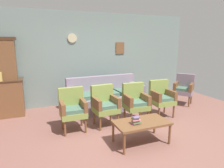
{
  "coord_description": "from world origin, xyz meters",
  "views": [
    {
      "loc": [
        -1.73,
        -3.2,
        1.85
      ],
      "look_at": [
        0.03,
        1.12,
        0.85
      ],
      "focal_mm": 31.81,
      "sensor_mm": 36.0,
      "label": 1
    }
  ],
  "objects_px": {
    "armchair_by_doorway": "(162,97)",
    "side_cabinet": "(0,98)",
    "wingback_chair_by_fireplace": "(184,88)",
    "armchair_row_middle": "(73,108)",
    "floral_couch": "(105,98)",
    "coffee_table": "(141,124)",
    "vase_on_cabinet": "(0,77)",
    "armchair_near_couch_end": "(135,101)",
    "book_stack_on_table": "(136,120)",
    "armchair_near_cabinet": "(105,104)"
  },
  "relations": [
    {
      "from": "armchair_near_cabinet",
      "to": "side_cabinet",
      "type": "bearing_deg",
      "value": 146.5
    },
    {
      "from": "coffee_table",
      "to": "vase_on_cabinet",
      "type": "bearing_deg",
      "value": 137.12
    },
    {
      "from": "vase_on_cabinet",
      "to": "armchair_near_cabinet",
      "type": "xyz_separation_m",
      "value": [
        2.16,
        -1.3,
        -0.54
      ]
    },
    {
      "from": "armchair_by_doorway",
      "to": "floral_couch",
      "type": "bearing_deg",
      "value": 138.56
    },
    {
      "from": "armchair_by_doorway",
      "to": "armchair_row_middle",
      "type": "bearing_deg",
      "value": -179.99
    },
    {
      "from": "side_cabinet",
      "to": "book_stack_on_table",
      "type": "xyz_separation_m",
      "value": [
        2.43,
        -2.56,
        0.02
      ]
    },
    {
      "from": "armchair_near_cabinet",
      "to": "coffee_table",
      "type": "xyz_separation_m",
      "value": [
        0.34,
        -1.02,
        -0.12
      ]
    },
    {
      "from": "armchair_by_doorway",
      "to": "wingback_chair_by_fireplace",
      "type": "distance_m",
      "value": 1.33
    },
    {
      "from": "side_cabinet",
      "to": "armchair_near_cabinet",
      "type": "xyz_separation_m",
      "value": [
        2.24,
        -1.48,
        0.03
      ]
    },
    {
      "from": "side_cabinet",
      "to": "wingback_chair_by_fireplace",
      "type": "height_order",
      "value": "side_cabinet"
    },
    {
      "from": "armchair_near_couch_end",
      "to": "book_stack_on_table",
      "type": "relative_size",
      "value": 5.5
    },
    {
      "from": "armchair_by_doorway",
      "to": "book_stack_on_table",
      "type": "bearing_deg",
      "value": -140.86
    },
    {
      "from": "armchair_near_couch_end",
      "to": "coffee_table",
      "type": "bearing_deg",
      "value": -112.56
    },
    {
      "from": "armchair_near_cabinet",
      "to": "book_stack_on_table",
      "type": "distance_m",
      "value": 1.1
    },
    {
      "from": "vase_on_cabinet",
      "to": "armchair_by_doorway",
      "type": "xyz_separation_m",
      "value": [
        3.68,
        -1.29,
        -0.54
      ]
    },
    {
      "from": "floral_couch",
      "to": "armchair_near_couch_end",
      "type": "bearing_deg",
      "value": -72.1
    },
    {
      "from": "armchair_near_couch_end",
      "to": "armchair_by_doorway",
      "type": "relative_size",
      "value": 1.0
    },
    {
      "from": "armchair_near_couch_end",
      "to": "coffee_table",
      "type": "height_order",
      "value": "armchair_near_couch_end"
    },
    {
      "from": "vase_on_cabinet",
      "to": "coffee_table",
      "type": "xyz_separation_m",
      "value": [
        2.5,
        -2.32,
        -0.66
      ]
    },
    {
      "from": "side_cabinet",
      "to": "floral_couch",
      "type": "bearing_deg",
      "value": -10.38
    },
    {
      "from": "armchair_row_middle",
      "to": "wingback_chair_by_fireplace",
      "type": "xyz_separation_m",
      "value": [
        3.44,
        0.56,
        0.0
      ]
    },
    {
      "from": "book_stack_on_table",
      "to": "floral_couch",
      "type": "bearing_deg",
      "value": 84.55
    },
    {
      "from": "floral_couch",
      "to": "coffee_table",
      "type": "relative_size",
      "value": 2.06
    },
    {
      "from": "floral_couch",
      "to": "armchair_near_cabinet",
      "type": "relative_size",
      "value": 2.29
    },
    {
      "from": "floral_couch",
      "to": "side_cabinet",
      "type": "bearing_deg",
      "value": 169.62
    },
    {
      "from": "armchair_row_middle",
      "to": "armchair_near_cabinet",
      "type": "distance_m",
      "value": 0.71
    },
    {
      "from": "armchair_by_doorway",
      "to": "book_stack_on_table",
      "type": "height_order",
      "value": "armchair_by_doorway"
    },
    {
      "from": "wingback_chair_by_fireplace",
      "to": "armchair_row_middle",
      "type": "bearing_deg",
      "value": -170.73
    },
    {
      "from": "armchair_near_couch_end",
      "to": "armchair_by_doorway",
      "type": "distance_m",
      "value": 0.79
    },
    {
      "from": "armchair_by_doorway",
      "to": "side_cabinet",
      "type": "bearing_deg",
      "value": 158.51
    },
    {
      "from": "side_cabinet",
      "to": "book_stack_on_table",
      "type": "bearing_deg",
      "value": -46.52
    },
    {
      "from": "armchair_by_doorway",
      "to": "vase_on_cabinet",
      "type": "bearing_deg",
      "value": 160.63
    },
    {
      "from": "floral_couch",
      "to": "armchair_row_middle",
      "type": "distance_m",
      "value": 1.5
    },
    {
      "from": "armchair_row_middle",
      "to": "book_stack_on_table",
      "type": "distance_m",
      "value": 1.41
    },
    {
      "from": "armchair_near_couch_end",
      "to": "wingback_chair_by_fireplace",
      "type": "bearing_deg",
      "value": 17.69
    },
    {
      "from": "armchair_near_cabinet",
      "to": "vase_on_cabinet",
      "type": "bearing_deg",
      "value": 149.02
    },
    {
      "from": "armchair_row_middle",
      "to": "wingback_chair_by_fireplace",
      "type": "height_order",
      "value": "same"
    },
    {
      "from": "armchair_row_middle",
      "to": "armchair_near_couch_end",
      "type": "bearing_deg",
      "value": -2.95
    },
    {
      "from": "armchair_by_doorway",
      "to": "wingback_chair_by_fireplace",
      "type": "relative_size",
      "value": 1.0
    },
    {
      "from": "armchair_row_middle",
      "to": "wingback_chair_by_fireplace",
      "type": "bearing_deg",
      "value": 9.27
    },
    {
      "from": "floral_couch",
      "to": "armchair_by_doorway",
      "type": "distance_m",
      "value": 1.52
    },
    {
      "from": "armchair_near_couch_end",
      "to": "wingback_chair_by_fireplace",
      "type": "xyz_separation_m",
      "value": [
        1.99,
        0.64,
        0.0
      ]
    },
    {
      "from": "side_cabinet",
      "to": "coffee_table",
      "type": "xyz_separation_m",
      "value": [
        2.58,
        -2.51,
        -0.09
      ]
    },
    {
      "from": "armchair_near_cabinet",
      "to": "armchair_near_couch_end",
      "type": "bearing_deg",
      "value": -5.54
    },
    {
      "from": "vase_on_cabinet",
      "to": "armchair_by_doorway",
      "type": "relative_size",
      "value": 0.24
    },
    {
      "from": "floral_couch",
      "to": "armchair_row_middle",
      "type": "xyz_separation_m",
      "value": [
        -1.1,
        -1.0,
        0.17
      ]
    },
    {
      "from": "armchair_near_cabinet",
      "to": "book_stack_on_table",
      "type": "xyz_separation_m",
      "value": [
        0.19,
        -1.08,
        -0.01
      ]
    },
    {
      "from": "coffee_table",
      "to": "side_cabinet",
      "type": "bearing_deg",
      "value": 135.82
    },
    {
      "from": "coffee_table",
      "to": "book_stack_on_table",
      "type": "distance_m",
      "value": 0.19
    },
    {
      "from": "armchair_near_couch_end",
      "to": "wingback_chair_by_fireplace",
      "type": "relative_size",
      "value": 1.0
    }
  ]
}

